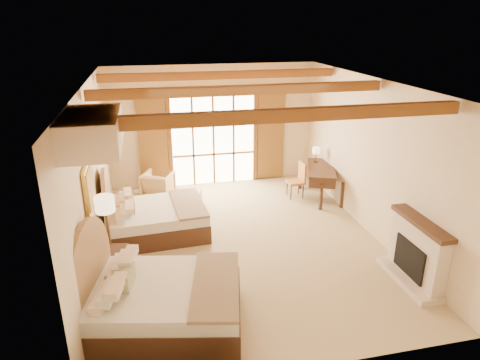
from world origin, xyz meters
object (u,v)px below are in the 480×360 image
object	(u,v)px
armchair	(158,185)
desk	(320,181)
bed_near	(154,300)
bed_far	(149,217)
nightstand	(112,268)

from	to	relation	value
armchair	desk	size ratio (longest dim) A/B	0.44
bed_near	bed_far	xyz separation A→B (m)	(-0.01, 2.92, -0.04)
bed_near	armchair	size ratio (longest dim) A/B	3.51
bed_near	desk	size ratio (longest dim) A/B	1.55
desk	bed_far	bearing A→B (deg)	-145.14
bed_near	armchair	xyz separation A→B (m)	(0.26, 4.94, -0.11)
nightstand	armchair	world-z (taller)	armchair
nightstand	bed_near	bearing A→B (deg)	-51.57
bed_near	armchair	distance (m)	4.94
bed_near	desk	xyz separation A→B (m)	(4.27, 4.01, -0.01)
bed_near	bed_far	world-z (taller)	bed_near
bed_far	armchair	bearing A→B (deg)	78.67
bed_near	desk	world-z (taller)	bed_near
bed_near	nightstand	bearing A→B (deg)	130.58
nightstand	armchair	distance (m)	3.83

